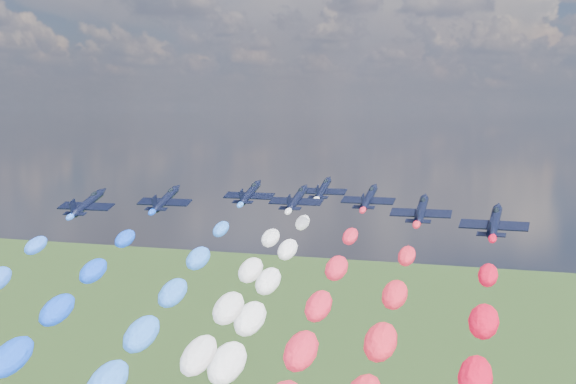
% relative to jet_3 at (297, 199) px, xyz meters
% --- Properties ---
extents(jet_0, '(9.81, 13.25, 6.43)m').
position_rel_jet_3_xyz_m(jet_0, '(-31.98, -17.04, 0.00)').
color(jet_0, black).
extents(jet_1, '(10.00, 13.39, 6.43)m').
position_rel_jet_3_xyz_m(jet_1, '(-21.96, -7.76, 0.00)').
color(jet_1, black).
extents(jet_2, '(9.64, 13.13, 6.43)m').
position_rel_jet_3_xyz_m(jet_2, '(-11.10, 5.88, 0.00)').
color(jet_2, black).
extents(jet_3, '(9.68, 13.16, 6.43)m').
position_rel_jet_3_xyz_m(jet_3, '(0.00, 0.00, 0.00)').
color(jet_3, black).
extents(jet_4, '(9.76, 13.21, 6.43)m').
position_rel_jet_3_xyz_m(jet_4, '(0.22, 17.34, 0.00)').
color(jet_4, black).
extents(jet_5, '(9.82, 13.25, 6.43)m').
position_rel_jet_3_xyz_m(jet_5, '(11.94, 5.23, 0.00)').
color(jet_5, black).
extents(jet_6, '(9.78, 13.22, 6.43)m').
position_rel_jet_3_xyz_m(jet_6, '(23.18, -8.51, 0.00)').
color(jet_6, black).
extents(jet_7, '(10.26, 13.56, 6.43)m').
position_rel_jet_3_xyz_m(jet_7, '(34.78, -17.93, 0.00)').
color(jet_7, black).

